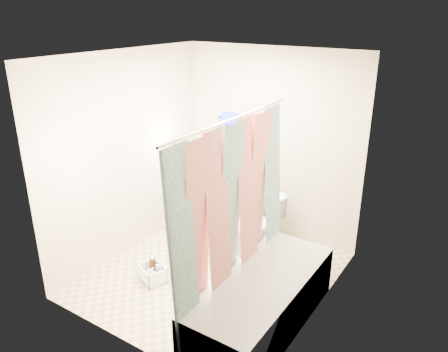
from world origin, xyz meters
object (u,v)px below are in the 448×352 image
Objects in this scene: bathtub at (262,300)px; plumber at (226,179)px; cleaning_caddy at (153,274)px; toilet at (258,224)px.

plumber is at bearing 134.78° from bathtub.
cleaning_caddy is at bearing -22.64° from plumber.
bathtub is 1.75m from plumber.
plumber reaches higher than cleaning_caddy.
toilet is at bearing 120.87° from bathtub.
bathtub is 2.53× the size of toilet.
plumber is (-1.17, 1.17, 0.57)m from bathtub.
cleaning_caddy is at bearing -105.30° from toilet.
cleaning_caddy is (-0.62, -1.23, -0.26)m from toilet.
bathtub reaches higher than cleaning_caddy.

